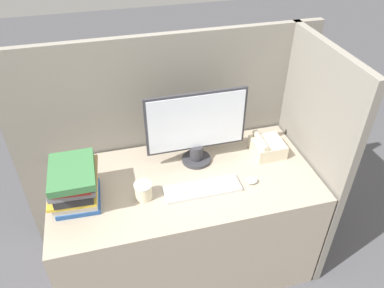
# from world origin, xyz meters

# --- Properties ---
(cubicle_panel_rear) EXTENTS (1.89, 0.04, 1.43)m
(cubicle_panel_rear) POSITION_xyz_m (0.00, 0.77, 0.72)
(cubicle_panel_rear) COLOR gray
(cubicle_panel_rear) RESTS_ON ground_plane
(cubicle_panel_right) EXTENTS (0.04, 0.79, 1.43)m
(cubicle_panel_right) POSITION_xyz_m (0.78, 0.39, 0.72)
(cubicle_panel_right) COLOR gray
(cubicle_panel_right) RESTS_ON ground_plane
(desk) EXTENTS (1.49, 0.73, 0.73)m
(desk) POSITION_xyz_m (0.00, 0.36, 0.37)
(desk) COLOR tan
(desk) RESTS_ON ground_plane
(monitor) EXTENTS (0.58, 0.17, 0.46)m
(monitor) POSITION_xyz_m (0.11, 0.51, 0.96)
(monitor) COLOR #333338
(monitor) RESTS_ON desk
(keyboard) EXTENTS (0.42, 0.13, 0.02)m
(keyboard) POSITION_xyz_m (0.07, 0.25, 0.74)
(keyboard) COLOR silver
(keyboard) RESTS_ON desk
(mouse) EXTENTS (0.07, 0.05, 0.03)m
(mouse) POSITION_xyz_m (0.36, 0.24, 0.75)
(mouse) COLOR silver
(mouse) RESTS_ON desk
(coffee_cup) EXTENTS (0.09, 0.09, 0.10)m
(coffee_cup) POSITION_xyz_m (-0.24, 0.28, 0.78)
(coffee_cup) COLOR beige
(coffee_cup) RESTS_ON desk
(book_stack) EXTENTS (0.27, 0.32, 0.24)m
(book_stack) POSITION_xyz_m (-0.58, 0.34, 0.86)
(book_stack) COLOR #264C8C
(book_stack) RESTS_ON desk
(desk_telephone) EXTENTS (0.18, 0.19, 0.12)m
(desk_telephone) POSITION_xyz_m (0.54, 0.47, 0.78)
(desk_telephone) COLOR beige
(desk_telephone) RESTS_ON desk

